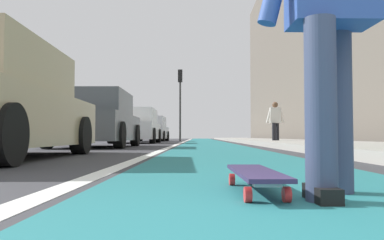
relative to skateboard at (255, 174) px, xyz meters
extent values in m
plane|color=#38383D|center=(8.41, -0.10, -0.09)|extent=(80.00, 80.00, 0.00)
cube|color=#237075|center=(22.41, -0.10, -0.09)|extent=(56.00, 1.99, 0.00)
cube|color=silver|center=(18.41, 1.04, -0.09)|extent=(52.00, 0.16, 0.01)
cube|color=#9E9B93|center=(16.41, -3.13, -0.02)|extent=(52.00, 3.20, 0.14)
cube|color=#615A50|center=(20.41, -6.00, 6.68)|extent=(40.00, 1.20, 13.54)
cylinder|color=red|center=(0.30, 0.09, -0.06)|extent=(0.07, 0.03, 0.07)
cylinder|color=red|center=(0.30, -0.08, -0.06)|extent=(0.07, 0.03, 0.07)
cylinder|color=red|center=(-0.30, 0.08, -0.06)|extent=(0.07, 0.03, 0.07)
cylinder|color=red|center=(-0.30, -0.09, -0.06)|extent=(0.07, 0.03, 0.07)
cube|color=silver|center=(0.30, 0.01, -0.01)|extent=(0.06, 0.12, 0.02)
cube|color=silver|center=(-0.30, -0.01, -0.01)|extent=(0.06, 0.12, 0.02)
cube|color=#33284C|center=(0.00, 0.00, 0.01)|extent=(0.85, 0.22, 0.02)
cylinder|color=#384260|center=(-0.27, -0.25, 0.32)|extent=(0.14, 0.14, 0.82)
cylinder|color=#384260|center=(-0.01, -0.43, 0.32)|extent=(0.14, 0.14, 0.82)
cube|color=black|center=(-0.27, -0.25, -0.06)|extent=(0.26, 0.11, 0.07)
cube|color=#4C606B|center=(3.99, 3.04, 1.07)|extent=(0.09, 1.58, 0.51)
cylinder|color=black|center=(4.32, 2.19, 0.21)|extent=(0.62, 0.24, 0.61)
cylinder|color=black|center=(1.64, 2.10, 0.21)|extent=(0.62, 0.24, 0.61)
cube|color=#4C5156|center=(8.50, 3.03, 0.44)|extent=(4.09, 1.87, 0.70)
cube|color=#4C5156|center=(8.35, 3.03, 1.09)|extent=(2.26, 1.70, 0.60)
cube|color=#4C606B|center=(9.47, 3.04, 1.09)|extent=(0.06, 1.60, 0.51)
cylinder|color=black|center=(9.75, 3.91, 0.23)|extent=(0.65, 0.23, 0.64)
cylinder|color=black|center=(9.78, 2.18, 0.23)|extent=(0.65, 0.23, 0.64)
cylinder|color=black|center=(7.23, 3.88, 0.23)|extent=(0.65, 0.23, 0.64)
cylinder|color=black|center=(7.26, 2.15, 0.23)|extent=(0.65, 0.23, 0.64)
cube|color=silver|center=(15.09, 2.97, 0.43)|extent=(4.57, 1.84, 0.70)
cube|color=silver|center=(14.94, 2.97, 1.08)|extent=(2.53, 1.66, 0.60)
cube|color=#4C606B|center=(16.19, 2.99, 1.08)|extent=(0.07, 1.55, 0.51)
cylinder|color=black|center=(16.48, 3.83, 0.22)|extent=(0.64, 0.23, 0.64)
cylinder|color=black|center=(16.51, 2.16, 0.22)|extent=(0.64, 0.23, 0.64)
cylinder|color=black|center=(13.67, 3.78, 0.22)|extent=(0.64, 0.23, 0.64)
cylinder|color=black|center=(13.70, 2.11, 0.22)|extent=(0.64, 0.23, 0.64)
cube|color=#B7B7BC|center=(21.38, 3.09, 0.42)|extent=(4.10, 1.83, 0.70)
cube|color=#B7B7BC|center=(21.23, 3.09, 1.07)|extent=(2.27, 1.66, 0.60)
cube|color=#4C606B|center=(22.35, 3.07, 1.07)|extent=(0.06, 1.55, 0.51)
cylinder|color=black|center=(22.66, 3.91, 0.21)|extent=(0.61, 0.23, 0.61)
cylinder|color=black|center=(22.63, 2.23, 0.21)|extent=(0.61, 0.23, 0.61)
cylinder|color=black|center=(20.13, 3.95, 0.21)|extent=(0.61, 0.23, 0.61)
cylinder|color=black|center=(20.10, 2.27, 0.21)|extent=(0.61, 0.23, 0.61)
cylinder|color=#2D2D2D|center=(23.25, 1.44, 1.81)|extent=(0.12, 0.12, 3.80)
cube|color=black|center=(23.25, 1.44, 4.11)|extent=(0.24, 0.28, 0.80)
sphere|color=#360606|center=(23.38, 1.44, 4.37)|extent=(0.16, 0.16, 0.16)
sphere|color=gold|center=(23.38, 1.44, 4.11)|extent=(0.16, 0.16, 0.16)
sphere|color=black|center=(23.38, 1.44, 3.85)|extent=(0.16, 0.16, 0.16)
cylinder|color=black|center=(12.47, -2.63, 0.29)|extent=(0.13, 0.13, 0.78)
cylinder|color=black|center=(12.22, -2.45, 0.29)|extent=(0.13, 0.13, 0.78)
cube|color=black|center=(12.47, -2.63, -0.06)|extent=(0.25, 0.09, 0.07)
cube|color=silver|center=(12.35, -2.53, 0.97)|extent=(0.23, 0.38, 0.57)
cylinder|color=silver|center=(12.35, -2.76, 0.97)|extent=(0.09, 0.22, 0.57)
cylinder|color=silver|center=(12.35, -2.30, 0.97)|extent=(0.09, 0.22, 0.57)
sphere|color=brown|center=(12.35, -2.53, 1.35)|extent=(0.21, 0.21, 0.21)
camera|label=1|loc=(-2.03, 0.29, 0.20)|focal=36.81mm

